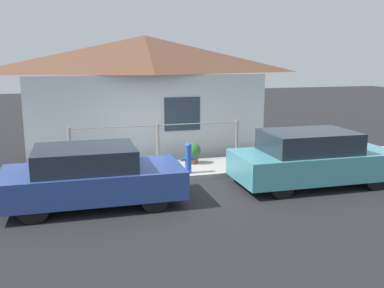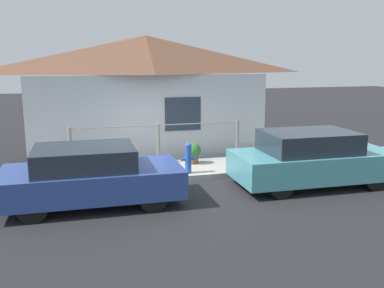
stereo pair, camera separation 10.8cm
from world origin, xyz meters
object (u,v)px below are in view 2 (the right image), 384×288
Objects in this scene: car_left at (91,176)px; potted_plant_near_hydrant at (193,152)px; potted_plant_by_fence at (94,161)px; car_right at (312,159)px; fire_hydrant at (188,157)px.

car_left is 6.23× the size of potted_plant_near_hydrant.
potted_plant_near_hydrant reaches higher than potted_plant_by_fence.
car_right is at bearing 0.83° from car_left.
car_left is at bearing -140.90° from potted_plant_near_hydrant.
fire_hydrant is at bearing -112.80° from potted_plant_near_hydrant.
fire_hydrant is 2.54m from potted_plant_by_fence.
potted_plant_near_hydrant is (2.93, 2.38, -0.17)m from car_left.
fire_hydrant is 1.66× the size of potted_plant_by_fence.
fire_hydrant is at bearing 30.24° from car_left.
potted_plant_by_fence is at bearing -179.46° from potted_plant_near_hydrant.
potted_plant_by_fence is (-2.76, -0.03, -0.08)m from potted_plant_near_hydrant.
potted_plant_near_hydrant is (0.40, 0.96, -0.09)m from fire_hydrant.
car_right is 4.88× the size of fire_hydrant.
car_left reaches higher than potted_plant_by_fence.
car_right reaches higher than fire_hydrant.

